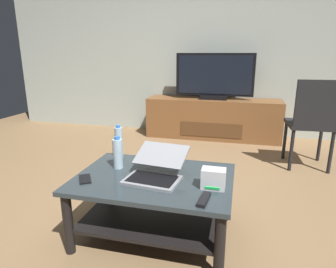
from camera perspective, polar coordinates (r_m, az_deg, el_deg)
ground_plane at (r=2.33m, az=-2.08°, el=-15.42°), size 7.68×7.68×0.00m
back_wall at (r=4.55m, az=7.32°, el=17.92°), size 6.40×0.12×2.80m
coffee_table at (r=1.96m, az=-2.70°, el=-11.86°), size 1.01×0.71×0.43m
media_cabinet at (r=4.30m, az=8.81°, el=3.06°), size 1.90×0.49×0.57m
television at (r=4.20m, az=9.12°, el=10.93°), size 1.09×0.20×0.64m
dining_chair at (r=3.36m, az=26.48°, el=2.53°), size 0.46×0.46×0.96m
laptop at (r=1.87m, az=-2.37°, el=-6.98°), size 0.38×0.42×0.17m
router_box at (r=1.74m, az=8.92°, el=-8.66°), size 0.14×0.10×0.12m
water_bottle_near at (r=2.24m, az=-9.64°, el=-1.58°), size 0.06×0.06×0.25m
water_bottle_far at (r=2.03m, az=-9.86°, el=-3.77°), size 0.07×0.07×0.23m
cell_phone at (r=1.93m, az=-16.01°, el=-8.49°), size 0.13×0.16×0.01m
tv_remote at (r=1.62m, az=7.09°, el=-12.63°), size 0.06×0.16×0.02m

